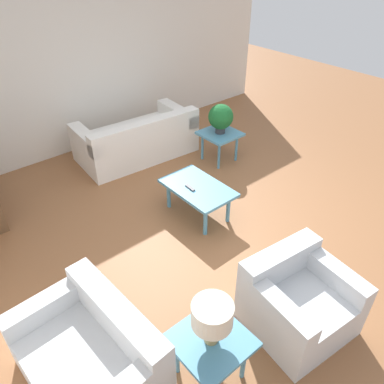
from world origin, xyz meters
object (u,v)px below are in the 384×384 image
Objects in this scene: armchair at (297,301)px; side_table_lamp at (211,344)px; sofa at (138,140)px; coffee_table at (198,190)px; potted_plant at (221,117)px; side_table_plant at (220,136)px; table_lamp at (212,317)px; loveseat at (92,357)px.

armchair is 0.96m from side_table_lamp.
sofa is 2.06× the size of coffee_table.
potted_plant reaches higher than armchair.
potted_plant is at bearing -44.85° from side_table_lamp.
armchair is at bearing 149.41° from side_table_plant.
sofa is 3.67m from armchair.
table_lamp is at bearing 141.72° from coffee_table.
sofa is 1.32m from side_table_plant.
table_lamp reaches higher than sofa.
side_table_lamp is 1.41× the size of table_lamp.
loveseat is (-2.90, 2.34, 0.01)m from sofa.
sofa is 1.39m from potted_plant.
armchair is at bearing 167.92° from coffee_table.
armchair is at bearing 149.41° from potted_plant.
table_lamp is (0.13, 0.95, 0.46)m from armchair.
potted_plant is at bearing 66.38° from armchair.
side_table_lamp is 3.59m from potted_plant.
loveseat is 3.80m from side_table_plant.
potted_plant is at bearing -44.85° from table_lamp.
coffee_table is at bearing 125.36° from potted_plant.
side_table_plant is 1.24× the size of potted_plant.
sofa reaches higher than armchair.
armchair reaches higher than side_table_plant.
side_table_lamp is at bearing 48.43° from loveseat.
side_table_lamp is (-2.54, 2.53, 0.00)m from side_table_plant.
sofa is 3.37× the size of side_table_lamp.
loveseat is at bearing 51.63° from side_table_lamp.
armchair reaches higher than side_table_lamp.
sofa is at bearing 137.89° from loveseat.
side_table_lamp reaches higher than coffee_table.
side_table_plant is 0.32m from potted_plant.
table_lamp is (-2.54, 2.53, 0.02)m from potted_plant.
loveseat is at bearing 120.99° from potted_plant.
coffee_table is 1.64× the size of side_table_lamp.
coffee_table is 2.16m from side_table_lamp.
side_table_lamp is (-1.70, 1.34, 0.04)m from coffee_table.
coffee_table is (1.11, -2.07, 0.09)m from loveseat.
side_table_lamp is at bearing 179.09° from armchair.
table_lamp is (-0.58, -0.73, 0.47)m from loveseat.
loveseat is at bearing 164.02° from armchair.
armchair is at bearing 63.84° from loveseat.
side_table_plant is at bearing -44.85° from table_lamp.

